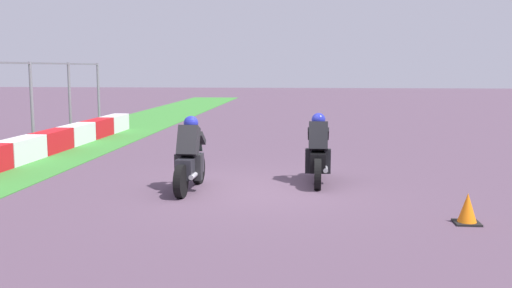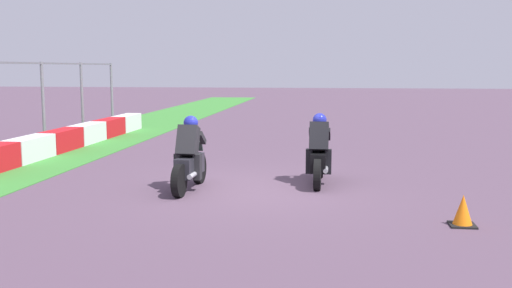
{
  "view_description": "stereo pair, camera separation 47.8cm",
  "coord_description": "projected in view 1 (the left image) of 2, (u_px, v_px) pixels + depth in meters",
  "views": [
    {
      "loc": [
        -11.61,
        -1.08,
        2.48
      ],
      "look_at": [
        0.24,
        0.01,
        0.9
      ],
      "focal_mm": 40.57,
      "sensor_mm": 36.0,
      "label": 1
    },
    {
      "loc": [
        -11.56,
        -1.55,
        2.48
      ],
      "look_at": [
        0.24,
        0.01,
        0.9
      ],
      "focal_mm": 40.57,
      "sensor_mm": 36.0,
      "label": 2
    }
  ],
  "objects": [
    {
      "name": "traffic_cone",
      "position": [
        467.0,
        210.0,
        9.21
      ],
      "size": [
        0.4,
        0.4,
        0.5
      ],
      "color": "black",
      "rests_on": "ground_plane"
    },
    {
      "name": "rider_lane_a",
      "position": [
        318.0,
        154.0,
        12.41
      ],
      "size": [
        2.04,
        0.54,
        1.51
      ],
      "rotation": [
        0.0,
        0.0,
        -0.02
      ],
      "color": "black",
      "rests_on": "ground_plane"
    },
    {
      "name": "ground_plane",
      "position": [
        255.0,
        189.0,
        11.88
      ],
      "size": [
        120.0,
        120.0,
        0.0
      ],
      "primitive_type": "plane",
      "color": "#543F50"
    },
    {
      "name": "rider_lane_b",
      "position": [
        190.0,
        160.0,
        11.67
      ],
      "size": [
        2.04,
        0.55,
        1.51
      ],
      "rotation": [
        0.0,
        0.0,
        -0.05
      ],
      "color": "black",
      "rests_on": "ground_plane"
    }
  ]
}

